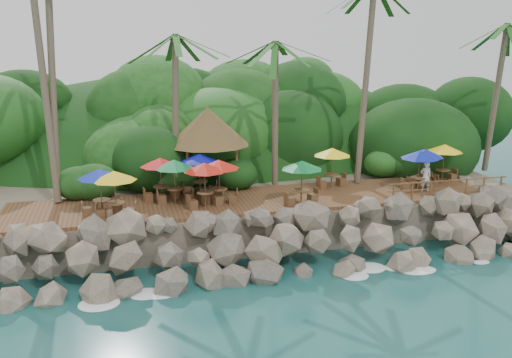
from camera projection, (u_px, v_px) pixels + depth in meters
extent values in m
plane|color=#19514F|center=(289.00, 283.00, 25.06)|extent=(140.00, 140.00, 0.00)
cube|color=gray|center=(222.00, 178.00, 39.85)|extent=(32.00, 25.20, 2.10)
ellipsoid|color=#143811|center=(205.00, 170.00, 47.15)|extent=(44.80, 28.00, 15.40)
cube|color=brown|center=(256.00, 200.00, 30.17)|extent=(26.00, 5.00, 0.20)
ellipsoid|color=white|center=(3.00, 311.00, 22.45)|extent=(1.20, 0.80, 0.06)
ellipsoid|color=white|center=(81.00, 302.00, 23.17)|extent=(1.20, 0.80, 0.06)
ellipsoid|color=white|center=(154.00, 294.00, 23.89)|extent=(1.20, 0.80, 0.06)
ellipsoid|color=white|center=(222.00, 287.00, 24.61)|extent=(1.20, 0.80, 0.06)
ellipsoid|color=white|center=(287.00, 280.00, 25.33)|extent=(1.20, 0.80, 0.06)
ellipsoid|color=white|center=(348.00, 273.00, 26.05)|extent=(1.20, 0.80, 0.06)
ellipsoid|color=white|center=(406.00, 267.00, 26.77)|extent=(1.20, 0.80, 0.06)
ellipsoid|color=white|center=(460.00, 261.00, 27.49)|extent=(1.20, 0.80, 0.06)
ellipsoid|color=white|center=(512.00, 255.00, 28.21)|extent=(1.20, 0.80, 0.06)
cylinder|color=brown|center=(44.00, 82.00, 28.50)|extent=(0.98, 2.04, 12.47)
cylinder|color=brown|center=(52.00, 65.00, 28.72)|extent=(0.80, 2.40, 14.10)
cylinder|color=brown|center=(175.00, 114.00, 31.57)|extent=(0.77, 0.69, 8.60)
ellipsoid|color=#23601E|center=(173.00, 36.00, 30.53)|extent=(6.00, 6.00, 2.40)
cylinder|color=brown|center=(275.00, 116.00, 32.02)|extent=(0.58, 0.70, 8.23)
ellipsoid|color=#23601E|center=(276.00, 43.00, 31.03)|extent=(6.00, 6.00, 2.40)
cylinder|color=brown|center=(365.00, 86.00, 32.53)|extent=(1.36, 1.20, 11.51)
cylinder|color=brown|center=(495.00, 100.00, 35.31)|extent=(0.56, 1.02, 9.29)
ellipsoid|color=#23601E|center=(503.00, 25.00, 34.18)|extent=(6.00, 6.00, 2.40)
cylinder|color=brown|center=(188.00, 171.00, 31.19)|extent=(0.16, 0.16, 2.40)
cylinder|color=brown|center=(237.00, 169.00, 31.86)|extent=(0.16, 0.16, 2.40)
cylinder|color=brown|center=(182.00, 161.00, 33.82)|extent=(0.16, 0.16, 2.40)
cylinder|color=brown|center=(227.00, 159.00, 34.49)|extent=(0.16, 0.16, 2.40)
cone|color=brown|center=(208.00, 126.00, 32.29)|extent=(4.89, 4.89, 2.20)
cylinder|color=brown|center=(116.00, 210.00, 26.78)|extent=(0.08, 0.08, 0.76)
cylinder|color=brown|center=(116.00, 203.00, 26.69)|extent=(0.86, 0.86, 0.05)
cylinder|color=brown|center=(115.00, 195.00, 26.60)|extent=(0.05, 0.05, 2.26)
cone|color=yellow|center=(114.00, 176.00, 26.36)|extent=(2.16, 2.16, 0.46)
cube|color=brown|center=(101.00, 214.00, 26.73)|extent=(0.48, 0.48, 0.47)
cube|color=brown|center=(132.00, 213.00, 26.90)|extent=(0.48, 0.48, 0.47)
cylinder|color=brown|center=(162.00, 193.00, 29.74)|extent=(0.08, 0.08, 0.76)
cylinder|color=brown|center=(161.00, 186.00, 29.65)|extent=(0.86, 0.86, 0.05)
cylinder|color=brown|center=(161.00, 180.00, 29.56)|extent=(0.05, 0.05, 2.26)
cone|color=red|center=(160.00, 162.00, 29.32)|extent=(2.16, 2.16, 0.46)
cube|color=brown|center=(148.00, 197.00, 29.51)|extent=(0.49, 0.49, 0.47)
cube|color=brown|center=(175.00, 195.00, 30.04)|extent=(0.49, 0.49, 0.47)
cylinder|color=brown|center=(200.00, 188.00, 30.84)|extent=(0.08, 0.08, 0.76)
cylinder|color=brown|center=(200.00, 181.00, 30.75)|extent=(0.86, 0.86, 0.05)
cylinder|color=brown|center=(200.00, 175.00, 30.66)|extent=(0.05, 0.05, 2.26)
cone|color=#0C10A0|center=(199.00, 158.00, 30.42)|extent=(2.16, 2.16, 0.46)
cube|color=brown|center=(187.00, 191.00, 30.81)|extent=(0.49, 0.49, 0.47)
cube|color=brown|center=(213.00, 190.00, 30.94)|extent=(0.49, 0.49, 0.47)
cylinder|color=brown|center=(418.00, 184.00, 31.64)|extent=(0.08, 0.08, 0.76)
cylinder|color=brown|center=(418.00, 178.00, 31.55)|extent=(0.86, 0.86, 0.05)
cylinder|color=brown|center=(419.00, 171.00, 31.46)|extent=(0.05, 0.05, 2.26)
cone|color=#0C1A9F|center=(420.00, 155.00, 31.22)|extent=(2.16, 2.16, 0.46)
cube|color=brown|center=(405.00, 187.00, 31.59)|extent=(0.48, 0.48, 0.47)
cube|color=brown|center=(429.00, 186.00, 31.77)|extent=(0.48, 0.48, 0.47)
cylinder|color=brown|center=(301.00, 197.00, 29.03)|extent=(0.08, 0.08, 0.76)
cylinder|color=brown|center=(301.00, 190.00, 28.94)|extent=(0.86, 0.86, 0.05)
cylinder|color=brown|center=(302.00, 183.00, 28.85)|extent=(0.05, 0.05, 2.26)
cone|color=#0C6F32|center=(302.00, 165.00, 28.62)|extent=(2.16, 2.16, 0.46)
cube|color=brown|center=(290.00, 202.00, 28.73)|extent=(0.53, 0.53, 0.47)
cube|color=brown|center=(313.00, 198.00, 29.41)|extent=(0.53, 0.53, 0.47)
cylinder|color=brown|center=(220.00, 196.00, 29.25)|extent=(0.08, 0.08, 0.76)
cylinder|color=brown|center=(219.00, 189.00, 29.16)|extent=(0.86, 0.86, 0.05)
cylinder|color=brown|center=(219.00, 182.00, 29.07)|extent=(0.05, 0.05, 2.26)
cone|color=red|center=(219.00, 164.00, 28.83)|extent=(2.16, 2.16, 0.46)
cube|color=brown|center=(206.00, 199.00, 29.27)|extent=(0.52, 0.52, 0.47)
cube|color=brown|center=(233.00, 199.00, 29.30)|extent=(0.52, 0.52, 0.47)
cylinder|color=brown|center=(102.00, 208.00, 27.21)|extent=(0.08, 0.08, 0.76)
cylinder|color=brown|center=(102.00, 200.00, 27.11)|extent=(0.86, 0.86, 0.05)
cylinder|color=brown|center=(101.00, 193.00, 27.03)|extent=(0.05, 0.05, 2.26)
cone|color=#0D1FAC|center=(100.00, 173.00, 26.79)|extent=(2.16, 2.16, 0.46)
cube|color=brown|center=(87.00, 212.00, 27.00)|extent=(0.47, 0.47, 0.47)
cube|color=brown|center=(117.00, 209.00, 27.48)|extent=(0.47, 0.47, 0.47)
cylinder|color=brown|center=(423.00, 182.00, 32.12)|extent=(0.08, 0.08, 0.76)
cylinder|color=brown|center=(423.00, 176.00, 32.02)|extent=(0.86, 0.86, 0.05)
cylinder|color=brown|center=(423.00, 170.00, 31.94)|extent=(0.05, 0.05, 2.26)
cone|color=#0D18AC|center=(425.00, 153.00, 31.70)|extent=(2.16, 2.16, 0.46)
cube|color=brown|center=(412.00, 186.00, 31.92)|extent=(0.47, 0.47, 0.47)
cube|color=brown|center=(433.00, 184.00, 32.39)|extent=(0.47, 0.47, 0.47)
cylinder|color=brown|center=(331.00, 181.00, 32.39)|extent=(0.08, 0.08, 0.76)
cylinder|color=brown|center=(332.00, 174.00, 32.30)|extent=(0.86, 0.86, 0.05)
cylinder|color=brown|center=(332.00, 168.00, 32.21)|extent=(0.05, 0.05, 2.26)
cone|color=yellow|center=(332.00, 152.00, 31.97)|extent=(2.16, 2.16, 0.46)
cube|color=brown|center=(321.00, 185.00, 32.07)|extent=(0.54, 0.54, 0.47)
cube|color=brown|center=(341.00, 182.00, 32.78)|extent=(0.54, 0.54, 0.47)
cylinder|color=brown|center=(442.00, 176.00, 33.53)|extent=(0.08, 0.08, 0.76)
cylinder|color=brown|center=(443.00, 170.00, 33.44)|extent=(0.86, 0.86, 0.05)
cylinder|color=brown|center=(443.00, 164.00, 33.35)|extent=(0.05, 0.05, 2.26)
cone|color=yellow|center=(445.00, 148.00, 33.11)|extent=(2.16, 2.16, 0.46)
cube|color=brown|center=(432.00, 180.00, 33.31)|extent=(0.48, 0.48, 0.47)
cube|color=brown|center=(452.00, 177.00, 33.82)|extent=(0.48, 0.48, 0.47)
cylinder|color=brown|center=(175.00, 196.00, 29.28)|extent=(0.08, 0.08, 0.76)
cylinder|color=brown|center=(175.00, 189.00, 29.18)|extent=(0.86, 0.86, 0.05)
cylinder|color=brown|center=(175.00, 182.00, 29.10)|extent=(0.05, 0.05, 2.26)
cone|color=#0C6E34|center=(174.00, 164.00, 28.86)|extent=(2.16, 2.16, 0.46)
cube|color=brown|center=(162.00, 200.00, 29.09)|extent=(0.46, 0.46, 0.47)
cube|color=brown|center=(189.00, 197.00, 29.53)|extent=(0.46, 0.46, 0.47)
cylinder|color=brown|center=(205.00, 200.00, 28.54)|extent=(0.08, 0.08, 0.76)
cylinder|color=brown|center=(205.00, 193.00, 28.45)|extent=(0.86, 0.86, 0.05)
cylinder|color=brown|center=(205.00, 186.00, 28.36)|extent=(0.05, 0.05, 2.26)
cone|color=red|center=(205.00, 167.00, 28.12)|extent=(2.16, 2.16, 0.46)
cube|color=brown|center=(193.00, 205.00, 28.23)|extent=(0.53, 0.53, 0.47)
cube|color=brown|center=(218.00, 201.00, 28.93)|extent=(0.53, 0.53, 0.47)
cylinder|color=brown|center=(394.00, 193.00, 29.48)|extent=(0.10, 0.10, 1.00)
cylinder|color=brown|center=(412.00, 191.00, 29.74)|extent=(0.10, 0.10, 1.00)
cylinder|color=brown|center=(431.00, 190.00, 30.00)|extent=(0.10, 0.10, 1.00)
cylinder|color=brown|center=(449.00, 189.00, 30.27)|extent=(0.10, 0.10, 1.00)
cylinder|color=brown|center=(466.00, 187.00, 30.53)|extent=(0.10, 0.10, 1.00)
cylinder|color=brown|center=(484.00, 186.00, 30.79)|extent=(0.10, 0.10, 1.00)
cylinder|color=brown|center=(501.00, 185.00, 31.06)|extent=(0.10, 0.10, 1.00)
cube|color=brown|center=(449.00, 181.00, 30.16)|extent=(7.20, 0.06, 0.06)
cube|color=brown|center=(449.00, 188.00, 30.25)|extent=(7.20, 0.06, 0.06)
imported|color=white|center=(426.00, 177.00, 31.42)|extent=(0.69, 0.51, 1.72)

